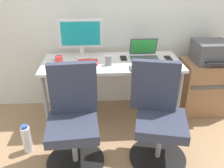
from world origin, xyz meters
TOP-DOWN VIEW (x-y plane):
  - ground_plane at (0.00, 0.00)m, footprint 5.28×5.28m
  - back_wall at (0.00, 0.39)m, footprint 4.40×0.04m
  - desk at (0.00, 0.00)m, footprint 1.53×0.62m
  - office_chair_left at (-0.39, -0.68)m, footprint 0.54×0.54m
  - office_chair_right at (0.38, -0.69)m, footprint 0.54×0.54m
  - side_cabinet at (1.14, 0.07)m, footprint 0.56×0.41m
  - printer at (1.14, 0.06)m, footprint 0.38×0.40m
  - water_bottle_on_floor at (-0.87, -0.55)m, footprint 0.09×0.09m
  - desktop_monitor at (-0.33, 0.17)m, footprint 0.48×0.18m
  - open_laptop at (0.37, 0.06)m, footprint 0.31×0.29m
  - keyboard_by_monitor at (-0.34, -0.22)m, footprint 0.34×0.12m
  - keyboard_by_laptop at (0.34, -0.23)m, footprint 0.34×0.12m
  - mouse_by_monitor at (-0.63, 0.10)m, footprint 0.06×0.10m
  - mouse_by_laptop at (0.66, -0.24)m, footprint 0.06×0.10m
  - coffee_mug at (-0.57, -0.04)m, footprint 0.08×0.08m
  - pen_cup at (-0.04, -0.09)m, footprint 0.07×0.07m
  - phone_near_monitor at (0.14, 0.09)m, footprint 0.07×0.14m
  - phone_near_laptop at (0.65, 0.05)m, footprint 0.07×0.14m
  - notebook at (-0.26, -0.04)m, footprint 0.21×0.15m

SIDE VIEW (x-z plane):
  - ground_plane at x=0.00m, z-range 0.00..0.00m
  - water_bottle_on_floor at x=-0.87m, z-range -0.01..0.30m
  - side_cabinet at x=1.14m, z-range 0.00..0.67m
  - office_chair_left at x=-0.39m, z-range -0.05..0.89m
  - office_chair_right at x=0.38m, z-range -0.05..0.89m
  - desk at x=0.00m, z-range 0.29..1.01m
  - phone_near_monitor at x=0.14m, z-range 0.72..0.73m
  - phone_near_laptop at x=0.65m, z-range 0.72..0.73m
  - keyboard_by_monitor at x=-0.34m, z-range 0.72..0.74m
  - keyboard_by_laptop at x=0.34m, z-range 0.72..0.74m
  - notebook at x=-0.26m, z-range 0.72..0.75m
  - mouse_by_monitor at x=-0.63m, z-range 0.72..0.75m
  - mouse_by_laptop at x=0.66m, z-range 0.72..0.75m
  - coffee_mug at x=-0.57m, z-range 0.72..0.81m
  - pen_cup at x=-0.04m, z-range 0.72..0.83m
  - open_laptop at x=0.37m, z-range 0.66..0.88m
  - printer at x=1.14m, z-range 0.66..0.90m
  - desktop_monitor at x=-0.33m, z-range 0.75..1.19m
  - back_wall at x=0.00m, z-range 0.00..2.60m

